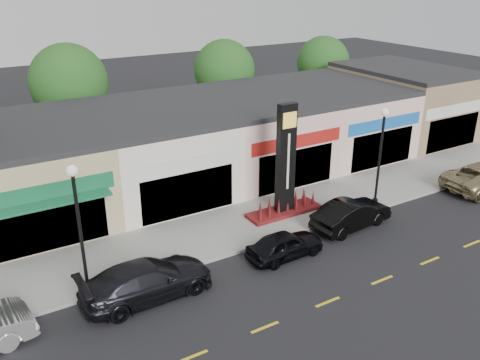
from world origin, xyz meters
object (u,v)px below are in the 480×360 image
Objects in this scene: lamp_west_near at (78,217)px; lamp_east_near at (381,147)px; car_black_sedan at (285,245)px; car_dark_sedan at (147,280)px; car_black_conv at (351,214)px; pylon_sign at (285,176)px.

lamp_east_near is (16.00, 0.00, 0.00)m from lamp_west_near.
car_black_sedan is at bearing -166.44° from lamp_east_near.
car_dark_sedan is 1.20× the size of car_black_conv.
lamp_west_near reaches higher than car_black_conv.
car_dark_sedan is at bearing -160.63° from pylon_sign.
car_black_conv is at bearing -157.75° from lamp_east_near.
lamp_west_near is 1.00× the size of lamp_east_near.
lamp_east_near reaches higher than car_black_conv.
lamp_west_near reaches higher than car_dark_sedan.
lamp_east_near is 8.18m from car_black_sedan.
car_dark_sedan is 11.13m from car_black_conv.
car_black_sedan is (8.54, -1.80, -2.84)m from lamp_west_near.
pylon_sign is 9.64m from car_dark_sedan.
car_dark_sedan is (-8.99, -3.16, -1.49)m from pylon_sign.
lamp_west_near is 16.00m from lamp_east_near.
lamp_east_near is 1.01× the size of car_dark_sedan.
lamp_west_near is at bearing 51.93° from car_dark_sedan.
lamp_west_near is at bearing 79.41° from car_black_conv.
lamp_east_near is at bearing 0.00° from lamp_west_near.
lamp_east_near reaches higher than car_black_sedan.
car_dark_sedan is at bearing -174.03° from lamp_east_near.
pylon_sign reaches higher than car_dark_sedan.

